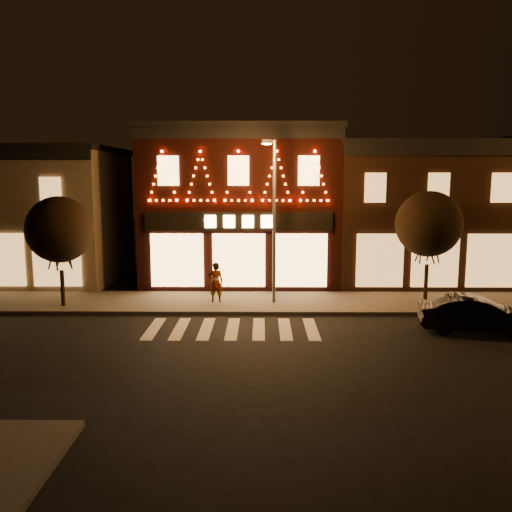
{
  "coord_description": "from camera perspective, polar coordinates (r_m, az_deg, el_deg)",
  "views": [
    {
      "loc": [
        1.1,
        -15.64,
        5.76
      ],
      "look_at": [
        0.89,
        4.0,
        2.81
      ],
      "focal_mm": 37.49,
      "sensor_mm": 36.0,
      "label": 1
    }
  ],
  "objects": [
    {
      "name": "ground",
      "position": [
        16.7,
        -3.28,
        -11.64
      ],
      "size": [
        120.0,
        120.0,
        0.0
      ],
      "primitive_type": "plane",
      "color": "black",
      "rests_on": "ground"
    },
    {
      "name": "sidewalk_far",
      "position": [
        24.33,
        2.71,
        -4.97
      ],
      "size": [
        44.0,
        4.0,
        0.15
      ],
      "primitive_type": "cube",
      "color": "#47423D",
      "rests_on": "ground"
    },
    {
      "name": "building_left",
      "position": [
        32.88,
        -24.87,
        4.11
      ],
      "size": [
        12.2,
        8.28,
        7.3
      ],
      "color": "brown",
      "rests_on": "ground"
    },
    {
      "name": "building_pulp",
      "position": [
        29.68,
        -1.54,
        5.47
      ],
      "size": [
        10.2,
        8.34,
        8.3
      ],
      "color": "black",
      "rests_on": "ground"
    },
    {
      "name": "building_right_a",
      "position": [
        30.86,
        16.44,
        4.5
      ],
      "size": [
        9.2,
        8.28,
        7.5
      ],
      "color": "#382013",
      "rests_on": "ground"
    },
    {
      "name": "streetlamp_mid",
      "position": [
        23.2,
        1.85,
        5.01
      ],
      "size": [
        0.67,
        1.63,
        7.12
      ],
      "rotation": [
        0.0,
        0.0,
        0.25
      ],
      "color": "#59595E",
      "rests_on": "sidewalk_far"
    },
    {
      "name": "tree_left",
      "position": [
        24.36,
        -20.24,
        2.66
      ],
      "size": [
        2.85,
        2.85,
        4.76
      ],
      "rotation": [
        0.0,
        0.0,
        0.01
      ],
      "color": "black",
      "rests_on": "sidewalk_far"
    },
    {
      "name": "tree_right",
      "position": [
        25.25,
        17.95,
        3.27
      ],
      "size": [
        2.96,
        2.96,
        4.95
      ],
      "rotation": [
        0.0,
        0.0,
        0.26
      ],
      "color": "black",
      "rests_on": "sidewalk_far"
    },
    {
      "name": "dark_sedan",
      "position": [
        21.53,
        22.42,
        -5.78
      ],
      "size": [
        4.25,
        2.08,
        1.34
      ],
      "primitive_type": "imported",
      "rotation": [
        0.0,
        0.0,
        1.4
      ],
      "color": "black",
      "rests_on": "ground"
    },
    {
      "name": "pedestrian",
      "position": [
        23.99,
        -4.31,
        -2.79
      ],
      "size": [
        0.67,
        0.46,
        1.8
      ],
      "primitive_type": "imported",
      "rotation": [
        0.0,
        0.0,
        3.18
      ],
      "color": "gray",
      "rests_on": "sidewalk_far"
    }
  ]
}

